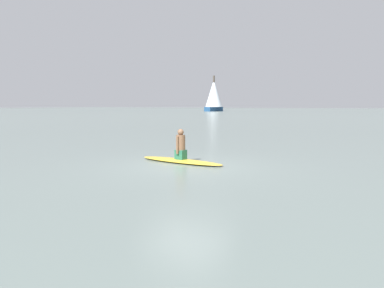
% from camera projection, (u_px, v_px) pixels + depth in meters
% --- Properties ---
extents(ground_plane, '(400.00, 400.00, 0.00)m').
position_uv_depth(ground_plane, '(187.00, 167.00, 11.89)').
color(ground_plane, slate).
extents(surfboard, '(3.28, 1.08, 0.10)m').
position_uv_depth(surfboard, '(181.00, 161.00, 12.74)').
color(surfboard, gold).
rests_on(surfboard, ground).
extents(person_paddler, '(0.35, 0.43, 0.98)m').
position_uv_depth(person_paddler, '(181.00, 146.00, 12.69)').
color(person_paddler, '#26664C').
rests_on(person_paddler, surfboard).
extents(sailboat_near_left, '(4.93, 6.63, 9.60)m').
position_uv_depth(sailboat_near_left, '(214.00, 95.00, 107.51)').
color(sailboat_near_left, navy).
rests_on(sailboat_near_left, ground).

